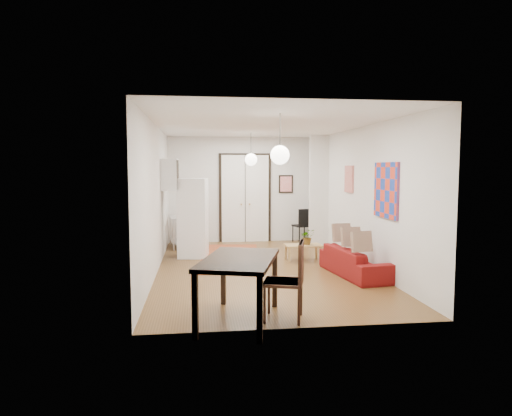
{
  "coord_description": "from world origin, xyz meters",
  "views": [
    {
      "loc": [
        -1.26,
        -9.08,
        2.05
      ],
      "look_at": [
        -0.14,
        -0.08,
        1.25
      ],
      "focal_mm": 32.0,
      "sensor_mm": 36.0,
      "label": 1
    }
  ],
  "objects": [
    {
      "name": "stub_partition",
      "position": [
        1.85,
        2.55,
        1.45
      ],
      "size": [
        0.5,
        0.1,
        2.9
      ],
      "primitive_type": "cube",
      "color": "silver",
      "rests_on": "floor"
    },
    {
      "name": "ceiling",
      "position": [
        0.0,
        0.0,
        2.9
      ],
      "size": [
        4.2,
        7.0,
        0.02
      ],
      "primitive_type": "cube",
      "color": "white",
      "rests_on": "wall_back"
    },
    {
      "name": "wall_cabinet",
      "position": [
        -1.92,
        1.5,
        1.9
      ],
      "size": [
        0.35,
        1.0,
        0.7
      ],
      "primitive_type": "cube",
      "color": "silver",
      "rests_on": "wall_left"
    },
    {
      "name": "dining_chair_far",
      "position": [
        -0.15,
        -3.04,
        0.62
      ],
      "size": [
        0.63,
        0.78,
        1.07
      ],
      "rotation": [
        0.0,
        0.0,
        -1.86
      ],
      "color": "#371D11",
      "rests_on": "floor"
    },
    {
      "name": "kilim_rug",
      "position": [
        -0.57,
        1.23,
        0.0
      ],
      "size": [
        1.61,
        3.56,
        0.01
      ],
      "primitive_type": "cube",
      "rotation": [
        0.0,
        0.0,
        -0.09
      ],
      "color": "#B8512E",
      "rests_on": "floor"
    },
    {
      "name": "wall_left",
      "position": [
        -2.1,
        0.0,
        1.45
      ],
      "size": [
        0.02,
        7.0,
        2.9
      ],
      "primitive_type": "cube",
      "color": "silver",
      "rests_on": "floor"
    },
    {
      "name": "kitchen_counter",
      "position": [
        -1.75,
        2.75,
        0.49
      ],
      "size": [
        0.66,
        1.1,
        0.79
      ],
      "rotation": [
        0.0,
        0.0,
        0.14
      ],
      "color": "silver",
      "rests_on": "floor"
    },
    {
      "name": "fridge",
      "position": [
        -1.41,
        1.41,
        0.9
      ],
      "size": [
        0.72,
        0.72,
        1.81
      ],
      "primitive_type": "cube",
      "rotation": [
        0.0,
        0.0,
        -0.14
      ],
      "color": "white",
      "rests_on": "floor"
    },
    {
      "name": "painting_abstract",
      "position": [
        2.08,
        0.8,
        1.8
      ],
      "size": [
        0.05,
        0.5,
        0.6
      ],
      "primitive_type": "cube",
      "color": "beige",
      "rests_on": "wall_right"
    },
    {
      "name": "wall_front",
      "position": [
        0.0,
        -3.5,
        1.45
      ],
      "size": [
        4.2,
        0.02,
        2.9
      ],
      "primitive_type": "cube",
      "color": "silver",
      "rests_on": "floor"
    },
    {
      "name": "double_doors",
      "position": [
        0.0,
        3.46,
        1.2
      ],
      "size": [
        1.44,
        0.06,
        2.5
      ],
      "primitive_type": "cube",
      "color": "white",
      "rests_on": "wall_back"
    },
    {
      "name": "coffee_table",
      "position": [
        1.02,
        0.72,
        0.31
      ],
      "size": [
        0.81,
        0.46,
        0.35
      ],
      "rotation": [
        0.0,
        0.0,
        0.03
      ],
      "color": "tan",
      "rests_on": "floor"
    },
    {
      "name": "dining_chair_near",
      "position": [
        -0.15,
        -3.01,
        0.62
      ],
      "size": [
        0.63,
        0.78,
        1.07
      ],
      "rotation": [
        0.0,
        0.0,
        -1.86
      ],
      "color": "#371D11",
      "rests_on": "floor"
    },
    {
      "name": "poster_back",
      "position": [
        1.15,
        3.47,
        1.6
      ],
      "size": [
        0.4,
        0.03,
        0.5
      ],
      "primitive_type": "cube",
      "color": "red",
      "rests_on": "wall_back"
    },
    {
      "name": "floor",
      "position": [
        0.0,
        0.0,
        0.0
      ],
      "size": [
        7.0,
        7.0,
        0.0
      ],
      "primitive_type": "plane",
      "color": "brown",
      "rests_on": "ground"
    },
    {
      "name": "print_left",
      "position": [
        -2.07,
        2.0,
        1.95
      ],
      "size": [
        0.03,
        0.44,
        0.54
      ],
      "primitive_type": "cube",
      "color": "olive",
      "rests_on": "wall_left"
    },
    {
      "name": "black_side_chair",
      "position": [
        1.55,
        3.24,
        0.55
      ],
      "size": [
        0.54,
        0.54,
        0.94
      ],
      "rotation": [
        0.0,
        0.0,
        3.44
      ],
      "color": "black",
      "rests_on": "floor"
    },
    {
      "name": "soap_bottle",
      "position": [
        -1.75,
        3.0,
        0.88
      ],
      "size": [
        0.1,
        0.09,
        0.16
      ],
      "primitive_type": "imported",
      "rotation": [
        0.0,
        0.0,
        0.32
      ],
      "color": "teal",
      "rests_on": "kitchen_counter"
    },
    {
      "name": "pendant_front",
      "position": [
        0.0,
        -2.0,
        2.25
      ],
      "size": [
        0.3,
        0.3,
        0.8
      ],
      "color": "silver",
      "rests_on": "ceiling"
    },
    {
      "name": "potted_plant",
      "position": [
        1.12,
        0.72,
        0.53
      ],
      "size": [
        0.28,
        0.32,
        0.34
      ],
      "primitive_type": "imported",
      "rotation": [
        0.0,
        0.0,
        0.03
      ],
      "color": "#305E2A",
      "rests_on": "coffee_table"
    },
    {
      "name": "wall_right",
      "position": [
        2.1,
        0.0,
        1.45
      ],
      "size": [
        0.02,
        7.0,
        2.9
      ],
      "primitive_type": "cube",
      "color": "silver",
      "rests_on": "floor"
    },
    {
      "name": "bowl",
      "position": [
        -1.75,
        2.45,
        0.82
      ],
      "size": [
        0.24,
        0.24,
        0.05
      ],
      "primitive_type": "imported",
      "rotation": [
        0.0,
        0.0,
        0.32
      ],
      "color": "white",
      "rests_on": "kitchen_counter"
    },
    {
      "name": "painting_popart",
      "position": [
        2.08,
        -1.25,
        1.65
      ],
      "size": [
        0.05,
        1.0,
        1.0
      ],
      "primitive_type": "cube",
      "color": "red",
      "rests_on": "wall_right"
    },
    {
      "name": "pendant_back",
      "position": [
        0.0,
        2.0,
        2.25
      ],
      "size": [
        0.3,
        0.3,
        0.8
      ],
      "color": "silver",
      "rests_on": "ceiling"
    },
    {
      "name": "dining_table",
      "position": [
        -0.75,
        -3.15,
        0.77
      ],
      "size": [
        1.3,
        1.75,
        0.86
      ],
      "rotation": [
        0.0,
        0.0,
        -0.29
      ],
      "color": "black",
      "rests_on": "floor"
    },
    {
      "name": "wall_back",
      "position": [
        0.0,
        3.5,
        1.45
      ],
      "size": [
        4.2,
        0.02,
        2.9
      ],
      "primitive_type": "cube",
      "color": "silver",
      "rests_on": "floor"
    },
    {
      "name": "sofa",
      "position": [
        1.68,
        -0.81,
        0.27
      ],
      "size": [
        0.96,
        1.91,
        0.53
      ],
      "primitive_type": "imported",
      "rotation": [
        0.0,
        0.0,
        1.71
      ],
      "color": "maroon",
      "rests_on": "floor"
    }
  ]
}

